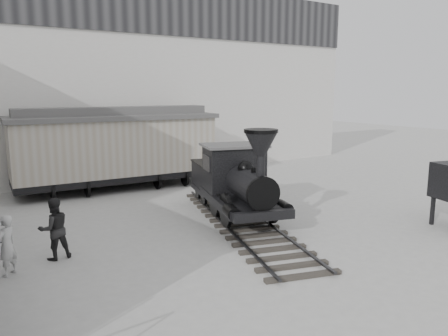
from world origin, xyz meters
TOP-DOWN VIEW (x-y plane):
  - ground at (0.00, 0.00)m, footprint 90.00×90.00m
  - north_wall at (0.00, 14.98)m, footprint 34.00×2.51m
  - locomotive at (1.17, 4.02)m, footprint 5.07×10.46m
  - boxcar at (-0.84, 11.70)m, footprint 10.30×3.88m
  - visitor_a at (-7.00, 3.17)m, footprint 0.73×0.71m
  - visitor_b at (-5.66, 3.68)m, footprint 0.96×0.77m

SIDE VIEW (x-z plane):
  - ground at x=0.00m, z-range 0.00..0.00m
  - visitor_a at x=-7.00m, z-range 0.00..1.69m
  - visitor_b at x=-5.66m, z-range 0.00..1.87m
  - locomotive at x=1.17m, z-range -0.47..3.15m
  - boxcar at x=-0.84m, z-range 0.10..4.24m
  - north_wall at x=0.00m, z-range 0.05..11.05m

